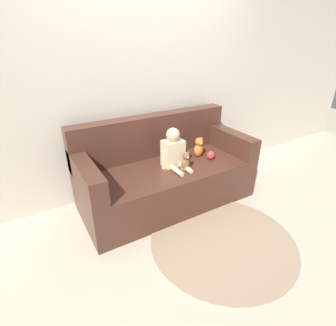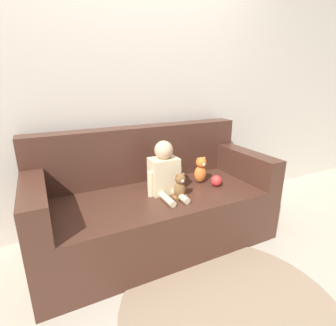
{
  "view_description": "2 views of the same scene",
  "coord_description": "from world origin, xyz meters",
  "px_view_note": "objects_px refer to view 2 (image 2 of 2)",
  "views": [
    {
      "loc": [
        -1.31,
        -2.23,
        1.76
      ],
      "look_at": [
        -0.07,
        -0.13,
        0.56
      ],
      "focal_mm": 28.0,
      "sensor_mm": 36.0,
      "label": 1
    },
    {
      "loc": [
        -0.8,
        -1.8,
        1.35
      ],
      "look_at": [
        0.09,
        -0.05,
        0.71
      ],
      "focal_mm": 28.0,
      "sensor_mm": 36.0,
      "label": 2
    }
  ],
  "objects_px": {
    "plush_toy_side": "(201,170)",
    "toy_ball": "(216,181)",
    "teddy_bear_brown": "(180,187)",
    "couch": "(154,203)",
    "person_baby": "(165,172)"
  },
  "relations": [
    {
      "from": "teddy_bear_brown",
      "to": "plush_toy_side",
      "type": "relative_size",
      "value": 0.88
    },
    {
      "from": "couch",
      "to": "plush_toy_side",
      "type": "relative_size",
      "value": 8.19
    },
    {
      "from": "teddy_bear_brown",
      "to": "plush_toy_side",
      "type": "xyz_separation_m",
      "value": [
        0.32,
        0.21,
        0.02
      ]
    },
    {
      "from": "teddy_bear_brown",
      "to": "plush_toy_side",
      "type": "height_order",
      "value": "plush_toy_side"
    },
    {
      "from": "couch",
      "to": "person_baby",
      "type": "distance_m",
      "value": 0.32
    },
    {
      "from": "couch",
      "to": "plush_toy_side",
      "type": "bearing_deg",
      "value": -4.98
    },
    {
      "from": "plush_toy_side",
      "to": "toy_ball",
      "type": "height_order",
      "value": "plush_toy_side"
    },
    {
      "from": "couch",
      "to": "toy_ball",
      "type": "relative_size",
      "value": 20.11
    },
    {
      "from": "toy_ball",
      "to": "person_baby",
      "type": "bearing_deg",
      "value": 170.42
    },
    {
      "from": "person_baby",
      "to": "plush_toy_side",
      "type": "bearing_deg",
      "value": 8.19
    },
    {
      "from": "couch",
      "to": "toy_ball",
      "type": "xyz_separation_m",
      "value": [
        0.52,
        -0.17,
        0.17
      ]
    },
    {
      "from": "person_baby",
      "to": "plush_toy_side",
      "type": "xyz_separation_m",
      "value": [
        0.38,
        0.05,
        -0.06
      ]
    },
    {
      "from": "person_baby",
      "to": "plush_toy_side",
      "type": "height_order",
      "value": "person_baby"
    },
    {
      "from": "couch",
      "to": "teddy_bear_brown",
      "type": "bearing_deg",
      "value": -64.27
    },
    {
      "from": "couch",
      "to": "teddy_bear_brown",
      "type": "distance_m",
      "value": 0.35
    }
  ]
}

